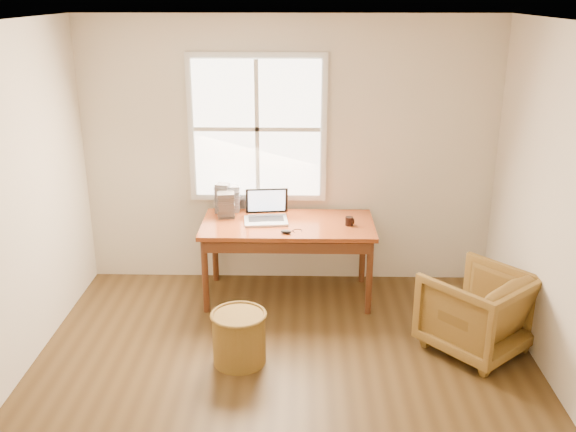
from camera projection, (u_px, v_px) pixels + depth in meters
name	position (u px, v px, depth m)	size (l,w,h in m)	color
room_shell	(279.00, 227.00, 4.23)	(4.04, 4.54, 2.64)	#4D361A
desk	(288.00, 225.00, 5.97)	(1.60, 0.80, 0.04)	brown
armchair	(476.00, 311.00, 5.19)	(0.73, 0.75, 0.68)	olive
wicker_stool	(239.00, 338.00, 5.04)	(0.42, 0.42, 0.42)	olive
laptop	(266.00, 206.00, 5.93)	(0.41, 0.44, 0.31)	#AFB3B6
mouse	(286.00, 232.00, 5.70)	(0.10, 0.06, 0.03)	black
coffee_mug	(349.00, 221.00, 5.88)	(0.07, 0.07, 0.08)	black
cd_stack_a	(232.00, 199.00, 6.22)	(0.13, 0.12, 0.26)	silver
cd_stack_b	(226.00, 205.00, 6.08)	(0.16, 0.14, 0.24)	#25252A
cd_stack_c	(223.00, 198.00, 6.20)	(0.13, 0.11, 0.29)	#A1A1AE
cd_stack_d	(255.00, 201.00, 6.27)	(0.15, 0.13, 0.19)	#B6BAC2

